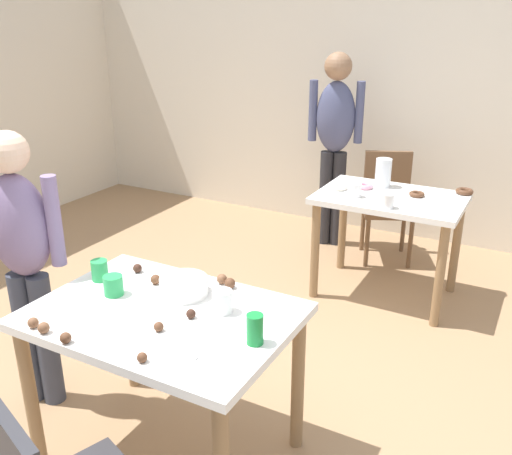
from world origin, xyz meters
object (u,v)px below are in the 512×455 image
Objects in this scene: dining_table_near at (163,334)px; pitcher_far at (383,173)px; mixing_bowl at (184,286)px; soda_can at (255,329)px; person_adult_far at (335,132)px; chair_far_table at (387,199)px; dining_table_far at (389,213)px; person_girl_near at (23,251)px.

dining_table_near is 2.25m from pitcher_far.
soda_can reaches higher than mixing_bowl.
person_adult_far reaches higher than dining_table_near.
pitcher_far is at bearing 82.65° from dining_table_near.
mixing_bowl is 1.77× the size of soda_can.
person_adult_far is at bearing 176.35° from chair_far_table.
person_adult_far is 2.89m from soda_can.
dining_table_far is 0.31m from pitcher_far.
pitcher_far is at bearing 94.43° from soda_can.
soda_can reaches higher than chair_far_table.
chair_far_table is at bearing 95.42° from soda_can.
person_adult_far is at bearing 78.95° from person_girl_near.
soda_can is (1.29, -0.03, -0.05)m from person_girl_near.
dining_table_near is at bearing -97.35° from pitcher_far.
pitcher_far is at bearing 81.77° from mixing_bowl.
pitcher_far is at bearing 122.59° from dining_table_far.
dining_table_far is at bearing -45.95° from person_adult_far.
person_adult_far is at bearing 96.08° from dining_table_near.
person_girl_near is at bearing -101.05° from person_adult_far.
soda_can is at bearing -2.92° from dining_table_near.
chair_far_table is at bearing -3.65° from person_adult_far.
person_adult_far is at bearing 134.05° from dining_table_far.
mixing_bowl is at bearing -98.23° from pitcher_far.
pitcher_far reaches higher than mixing_bowl.
mixing_bowl is (0.28, -2.58, -0.20)m from person_adult_far.
mixing_bowl is 2.07m from pitcher_far.
mixing_bowl is (-0.41, -1.86, 0.16)m from dining_table_far.
dining_table_near is 0.23m from mixing_bowl.
person_girl_near is at bearing 178.48° from soda_can.
person_girl_near reaches higher than mixing_bowl.
chair_far_table is 0.60× the size of person_girl_near.
mixing_bowl is 0.51m from soda_can.
mixing_bowl is (-0.01, 0.18, 0.15)m from dining_table_near.
person_girl_near reaches higher than soda_can.
person_girl_near is at bearing 179.25° from dining_table_near.
person_adult_far is 0.80m from pitcher_far.
mixing_bowl is at bearing -102.47° from dining_table_far.
mixing_bowl is at bearing 11.43° from person_girl_near.
mixing_bowl is 1.06× the size of pitcher_far.
chair_far_table is at bearing 106.44° from dining_table_far.
dining_table_far is 0.68× the size of person_girl_near.
pitcher_far reaches higher than soda_can.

